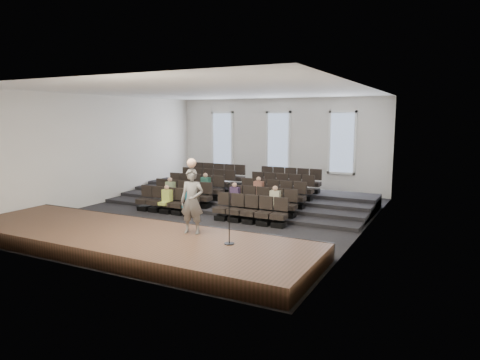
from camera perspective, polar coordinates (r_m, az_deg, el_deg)
name	(u,v)px	position (r m, az deg, el deg)	size (l,w,h in m)	color
ground	(214,215)	(17.68, -3.54, -4.68)	(14.00, 14.00, 0.00)	black
ceiling	(212,91)	(17.25, -3.69, 11.75)	(12.00, 14.00, 0.02)	white
wall_back	(279,145)	(23.58, 5.17, 4.73)	(12.00, 0.04, 5.00)	silver
wall_front	(74,175)	(11.85, -21.24, 0.58)	(12.00, 0.04, 5.00)	silver
wall_left	(102,149)	(21.01, -17.91, 3.91)	(0.04, 14.00, 5.00)	silver
wall_right	(366,161)	(15.13, 16.40, 2.39)	(0.04, 14.00, 5.00)	silver
stage	(128,241)	(13.63, -14.65, -7.83)	(11.80, 3.60, 0.50)	#4B2D20
stage_lip	(164,227)	(14.94, -10.11, -6.25)	(11.80, 0.06, 0.52)	black
risers	(248,198)	(20.37, 1.01, -2.35)	(11.80, 4.80, 0.60)	black
seating_rows	(231,193)	(18.86, -1.17, -1.73)	(6.80, 4.70, 1.67)	black
windows	(278,141)	(23.50, 5.11, 5.20)	(8.44, 0.10, 3.24)	white
audience	(213,193)	(18.03, -3.58, -1.73)	(5.45, 2.64, 1.10)	#C7D856
speaker	(192,201)	(12.94, -6.41, -2.84)	(0.72, 0.47, 1.97)	#5F5C5A
mic_stand	(229,226)	(11.87, -1.45, -6.14)	(0.29, 0.29, 1.73)	black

